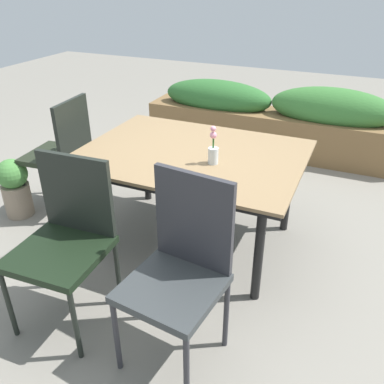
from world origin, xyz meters
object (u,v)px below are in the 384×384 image
(dining_table, at_px, (192,160))
(planter_box, at_px, (271,120))
(chair_end_left, at_px, (63,149))
(chair_near_right, at_px, (181,264))
(chair_near_left, at_px, (66,234))
(flower_vase, at_px, (213,150))
(potted_plant, at_px, (15,187))

(dining_table, relative_size, planter_box, 0.54)
(chair_end_left, xyz_separation_m, planter_box, (1.21, 1.86, -0.18))
(chair_end_left, xyz_separation_m, chair_near_right, (1.44, -0.92, 0.01))
(chair_near_right, bearing_deg, chair_near_left, 7.01)
(chair_end_left, distance_m, chair_near_right, 1.71)
(chair_end_left, xyz_separation_m, chair_near_left, (0.77, -0.92, -0.01))
(chair_near_right, relative_size, chair_near_left, 1.04)
(chair_near_left, xyz_separation_m, flower_vase, (0.52, 0.80, 0.26))
(chair_end_left, bearing_deg, chair_near_right, -127.38)
(dining_table, bearing_deg, planter_box, 86.66)
(dining_table, distance_m, chair_near_right, 0.98)
(chair_near_left, bearing_deg, flower_vase, -125.93)
(chair_near_right, distance_m, potted_plant, 1.91)
(chair_end_left, height_order, potted_plant, chair_end_left)
(chair_end_left, height_order, chair_near_left, chair_end_left)
(flower_vase, bearing_deg, chair_end_left, 174.85)
(planter_box, xyz_separation_m, potted_plant, (-1.54, -2.11, -0.10))
(dining_table, height_order, chair_near_right, chair_near_right)
(dining_table, xyz_separation_m, chair_near_right, (0.34, -0.91, -0.10))
(planter_box, bearing_deg, chair_end_left, -123.02)
(flower_vase, distance_m, potted_plant, 1.71)
(chair_end_left, relative_size, flower_vase, 3.80)
(dining_table, bearing_deg, chair_near_right, -69.59)
(dining_table, height_order, potted_plant, dining_table)
(flower_vase, bearing_deg, dining_table, 149.97)
(chair_end_left, relative_size, chair_near_left, 1.00)
(dining_table, height_order, chair_near_left, chair_near_left)
(planter_box, bearing_deg, potted_plant, -126.15)
(chair_near_right, xyz_separation_m, planter_box, (-0.23, 2.78, -0.19))
(dining_table, xyz_separation_m, potted_plant, (-1.43, -0.24, -0.39))
(dining_table, xyz_separation_m, planter_box, (0.11, 1.87, -0.29))
(chair_near_right, bearing_deg, dining_table, -62.68)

